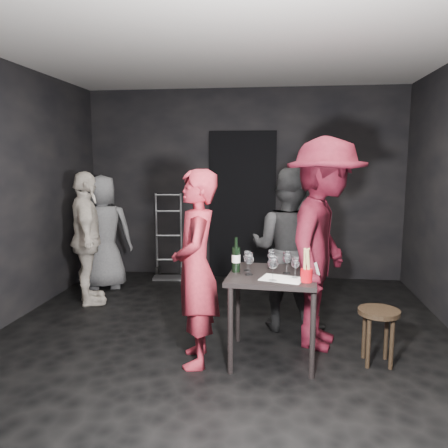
# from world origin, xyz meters

# --- Properties ---
(floor) EXTENTS (4.50, 5.00, 0.02)m
(floor) POSITION_xyz_m (0.00, 0.00, 0.00)
(floor) COLOR black
(floor) RESTS_ON ground
(ceiling) EXTENTS (4.50, 5.00, 0.02)m
(ceiling) POSITION_xyz_m (0.00, 0.00, 2.70)
(ceiling) COLOR silver
(ceiling) RESTS_ON ground
(wall_back) EXTENTS (4.50, 0.04, 2.70)m
(wall_back) POSITION_xyz_m (0.00, 2.50, 1.35)
(wall_back) COLOR black
(wall_back) RESTS_ON ground
(wall_front) EXTENTS (4.50, 0.04, 2.70)m
(wall_front) POSITION_xyz_m (0.00, -2.50, 1.35)
(wall_front) COLOR black
(wall_front) RESTS_ON ground
(doorway) EXTENTS (0.95, 0.10, 2.10)m
(doorway) POSITION_xyz_m (0.00, 2.44, 1.05)
(doorway) COLOR black
(doorway) RESTS_ON ground
(wallbox_upper) EXTENTS (0.12, 0.06, 0.12)m
(wallbox_upper) POSITION_xyz_m (0.85, 2.45, 1.45)
(wallbox_upper) COLOR #B7B7B2
(wallbox_upper) RESTS_ON wall_back
(wallbox_lower) EXTENTS (0.10, 0.06, 0.14)m
(wallbox_lower) POSITION_xyz_m (1.05, 2.45, 1.40)
(wallbox_lower) COLOR #B7B7B2
(wallbox_lower) RESTS_ON wall_back
(hand_truck) EXTENTS (0.41, 0.34, 1.22)m
(hand_truck) POSITION_xyz_m (-1.06, 2.26, 0.22)
(hand_truck) COLOR #B2B2B7
(hand_truck) RESTS_ON floor
(tasting_table) EXTENTS (0.72, 0.72, 0.75)m
(tasting_table) POSITION_xyz_m (0.48, -0.20, 0.65)
(tasting_table) COLOR black
(tasting_table) RESTS_ON floor
(stool) EXTENTS (0.34, 0.34, 0.47)m
(stool) POSITION_xyz_m (1.36, -0.19, 0.37)
(stool) COLOR #341E15
(stool) RESTS_ON floor
(server_red) EXTENTS (0.53, 0.71, 1.76)m
(server_red) POSITION_xyz_m (-0.15, -0.35, 0.88)
(server_red) COLOR #A72535
(server_red) RESTS_ON floor
(woman_black) EXTENTS (0.96, 0.72, 1.75)m
(woman_black) POSITION_xyz_m (0.62, 0.53, 0.88)
(woman_black) COLOR black
(woman_black) RESTS_ON floor
(man_maroon) EXTENTS (1.13, 1.69, 2.40)m
(man_maroon) POSITION_xyz_m (0.92, 0.15, 1.20)
(man_maroon) COLOR #490D19
(man_maroon) RESTS_ON floor
(bystander_cream) EXTENTS (0.85, 1.06, 1.64)m
(bystander_cream) POSITION_xyz_m (-1.71, 1.00, 0.82)
(bystander_cream) COLOR beige
(bystander_cream) RESTS_ON floor
(bystander_grey) EXTENTS (0.82, 0.59, 1.51)m
(bystander_grey) POSITION_xyz_m (-1.77, 1.64, 0.76)
(bystander_grey) COLOR #5D5D5F
(bystander_grey) RESTS_ON floor
(tasting_mat) EXTENTS (0.38, 0.30, 0.00)m
(tasting_mat) POSITION_xyz_m (0.55, -0.37, 0.75)
(tasting_mat) COLOR white
(tasting_mat) RESTS_ON tasting_table
(wine_glass_a) EXTENTS (0.08, 0.08, 0.21)m
(wine_glass_a) POSITION_xyz_m (0.28, -0.26, 0.85)
(wine_glass_a) COLOR white
(wine_glass_a) RESTS_ON tasting_table
(wine_glass_b) EXTENTS (0.08, 0.08, 0.19)m
(wine_glass_b) POSITION_xyz_m (0.26, -0.13, 0.84)
(wine_glass_b) COLOR white
(wine_glass_b) RESTS_ON tasting_table
(wine_glass_c) EXTENTS (0.09, 0.09, 0.18)m
(wine_glass_c) POSITION_xyz_m (0.46, -0.03, 0.84)
(wine_glass_c) COLOR white
(wine_glass_c) RESTS_ON tasting_table
(wine_glass_d) EXTENTS (0.09, 0.09, 0.22)m
(wine_glass_d) POSITION_xyz_m (0.48, -0.42, 0.86)
(wine_glass_d) COLOR white
(wine_glass_d) RESTS_ON tasting_table
(wine_glass_e) EXTENTS (0.09, 0.09, 0.19)m
(wine_glass_e) POSITION_xyz_m (0.66, -0.32, 0.84)
(wine_glass_e) COLOR white
(wine_glass_e) RESTS_ON tasting_table
(wine_glass_f) EXTENTS (0.10, 0.10, 0.21)m
(wine_glass_f) POSITION_xyz_m (0.59, -0.18, 0.85)
(wine_glass_f) COLOR white
(wine_glass_f) RESTS_ON tasting_table
(wine_bottle) EXTENTS (0.07, 0.07, 0.30)m
(wine_bottle) POSITION_xyz_m (0.17, -0.18, 0.86)
(wine_bottle) COLOR black
(wine_bottle) RESTS_ON tasting_table
(breadstick_cup) EXTENTS (0.09, 0.09, 0.29)m
(breadstick_cup) POSITION_xyz_m (0.74, -0.42, 0.88)
(breadstick_cup) COLOR #AA0811
(breadstick_cup) RESTS_ON tasting_table
(reserved_card) EXTENTS (0.14, 0.17, 0.11)m
(reserved_card) POSITION_xyz_m (0.79, -0.26, 0.80)
(reserved_card) COLOR white
(reserved_card) RESTS_ON tasting_table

